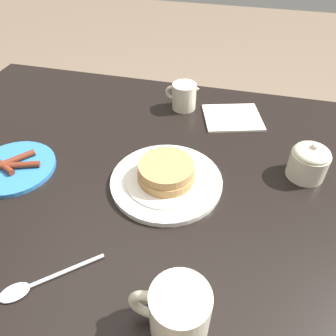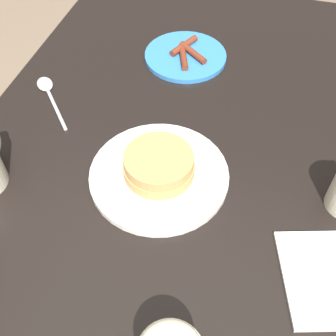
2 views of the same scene
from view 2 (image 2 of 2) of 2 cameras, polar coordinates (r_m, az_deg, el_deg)
dining_table at (r=0.80m, az=0.93°, el=-8.91°), size 1.39×0.81×0.75m
pancake_plate at (r=0.70m, az=-1.23°, el=-0.37°), size 0.24×0.24×0.05m
side_plate_bacon at (r=0.96m, az=2.40°, el=14.98°), size 0.18×0.18×0.02m
napkin at (r=0.66m, az=20.87°, el=-13.70°), size 0.18×0.17×0.01m
spoon at (r=0.90m, az=-15.88°, el=9.90°), size 0.14×0.13×0.01m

